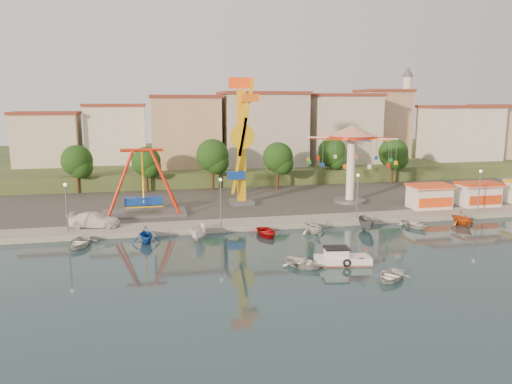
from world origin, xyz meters
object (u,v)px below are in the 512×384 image
object	(u,v)px
kamikaze_tower	(242,144)
rowboat_a	(303,263)
van	(94,220)
cabin_motorboat	(341,259)
pirate_ship_ride	(143,183)
wave_swinger	(351,146)

from	to	relation	value
kamikaze_tower	rowboat_a	distance (m)	25.69
kamikaze_tower	van	xyz separation A→B (m)	(-18.03, -8.42, -7.21)
rowboat_a	van	world-z (taller)	van
kamikaze_tower	cabin_motorboat	bearing A→B (deg)	-80.17
kamikaze_tower	cabin_motorboat	xyz separation A→B (m)	(4.23, -24.42, -8.15)
pirate_ship_ride	van	size ratio (longest dim) A/B	1.83
pirate_ship_ride	van	bearing A→B (deg)	-134.96
kamikaze_tower	wave_swinger	xyz separation A→B (m)	(14.47, -1.55, -0.41)
kamikaze_tower	rowboat_a	bearing A→B (deg)	-88.20
wave_swinger	rowboat_a	size ratio (longest dim) A/B	3.19
van	rowboat_a	bearing A→B (deg)	-119.84
rowboat_a	van	bearing A→B (deg)	100.43
wave_swinger	van	xyz separation A→B (m)	(-32.50, -6.87, -6.80)
wave_swinger	rowboat_a	xyz separation A→B (m)	(-13.71, -22.78, -7.82)
pirate_ship_ride	van	world-z (taller)	pirate_ship_ride
cabin_motorboat	van	world-z (taller)	van
pirate_ship_ride	kamikaze_tower	world-z (taller)	kamikaze_tower
pirate_ship_ride	cabin_motorboat	xyz separation A→B (m)	(16.98, -21.28, -3.94)
rowboat_a	cabin_motorboat	bearing A→B (deg)	-40.83
wave_swinger	cabin_motorboat	world-z (taller)	wave_swinger
cabin_motorboat	rowboat_a	bearing A→B (deg)	-173.53
kamikaze_tower	cabin_motorboat	distance (m)	26.09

